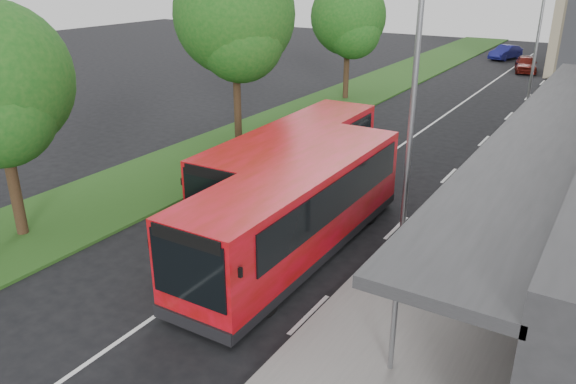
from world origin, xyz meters
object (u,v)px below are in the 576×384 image
at_px(bus_second, 293,164).
at_px(bollard, 520,120).
at_px(lamp_post_far, 537,35).
at_px(bus_main, 298,210).
at_px(lamp_post_near, 410,106).
at_px(tree_far, 348,22).
at_px(tree_mid, 235,23).
at_px(litter_bin, 499,178).
at_px(car_far, 506,52).
at_px(car_near, 526,64).

relative_size(bus_second, bollard, 8.92).
height_order(bus_second, bollard, bus_second).
relative_size(lamp_post_far, bus_main, 0.79).
height_order(lamp_post_near, bollard, lamp_post_near).
relative_size(tree_far, bus_second, 0.77).
height_order(tree_mid, bus_main, tree_mid).
xyz_separation_m(tree_far, bus_second, (6.05, -16.77, -3.53)).
relative_size(lamp_post_far, bus_second, 0.80).
height_order(lamp_post_near, litter_bin, lamp_post_near).
bearing_deg(lamp_post_far, bus_main, -97.36).
xyz_separation_m(lamp_post_near, bus_main, (-2.75, -1.31, -3.26)).
height_order(lamp_post_far, car_far, lamp_post_far).
bearing_deg(litter_bin, tree_far, 136.06).
height_order(tree_mid, car_near, tree_mid).
distance_m(tree_far, lamp_post_far, 11.17).
distance_m(tree_far, car_near, 19.47).
relative_size(litter_bin, bollard, 0.91).
height_order(lamp_post_near, lamp_post_far, same).
distance_m(tree_mid, bollard, 15.76).
relative_size(tree_mid, bus_second, 0.90).
bearing_deg(bollard, tree_far, 167.71).
xyz_separation_m(bus_second, car_far, (-0.70, 40.14, -0.78)).
relative_size(tree_mid, lamp_post_near, 1.13).
relative_size(car_near, car_far, 1.01).
distance_m(tree_far, litter_bin, 17.88).
distance_m(tree_mid, litter_bin, 13.52).
xyz_separation_m(lamp_post_far, bollard, (0.37, -3.45, -4.01)).
distance_m(lamp_post_far, car_far, 23.50).
bearing_deg(car_near, tree_mid, -118.28).
distance_m(litter_bin, bollard, 9.59).
bearing_deg(car_far, litter_bin, -61.56).
height_order(bus_main, car_near, bus_main).
bearing_deg(tree_mid, litter_bin, -0.20).
height_order(tree_mid, lamp_post_near, tree_mid).
height_order(lamp_post_near, bus_second, lamp_post_near).
bearing_deg(lamp_post_far, bollard, -83.92).
height_order(lamp_post_far, bollard, lamp_post_far).
bearing_deg(bus_main, car_far, 93.46).
relative_size(lamp_post_far, car_far, 2.00).
xyz_separation_m(lamp_post_near, bollard, (0.37, 16.55, -4.01)).
bearing_deg(bus_second, lamp_post_far, 72.46).
bearing_deg(tree_far, bus_second, -70.16).
relative_size(bus_main, bollard, 9.05).
bearing_deg(bus_main, bollard, 79.59).
bearing_deg(tree_mid, lamp_post_near, -32.36).
relative_size(lamp_post_near, litter_bin, 7.84).
distance_m(tree_far, bollard, 12.51).
xyz_separation_m(tree_mid, car_near, (8.29, 29.09, -5.14)).
bearing_deg(litter_bin, bollard, 95.98).
bearing_deg(lamp_post_near, car_near, 94.50).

